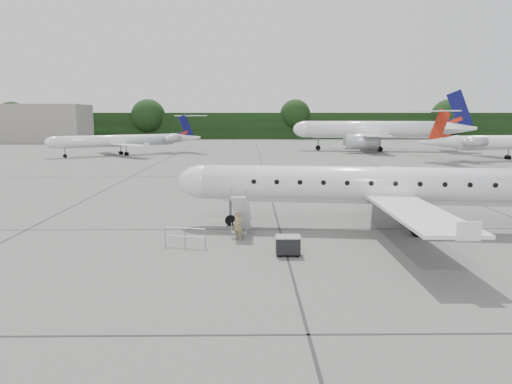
{
  "coord_description": "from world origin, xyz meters",
  "views": [
    {
      "loc": [
        -6.24,
        -25.13,
        6.7
      ],
      "look_at": [
        -5.83,
        4.05,
        2.3
      ],
      "focal_mm": 35.0,
      "sensor_mm": 36.0,
      "label": 1
    }
  ],
  "objects": [
    {
      "name": "bg_narrowbody",
      "position": [
        17.95,
        74.08,
        5.89
      ],
      "size": [
        35.9,
        28.16,
        11.77
      ],
      "primitive_type": null,
      "rotation": [
        0.0,
        0.0,
        -0.15
      ],
      "color": "silver",
      "rests_on": "ground"
    },
    {
      "name": "main_regional_jet",
      "position": [
        2.42,
        3.97,
        3.77
      ],
      "size": [
        31.98,
        24.89,
        7.55
      ],
      "primitive_type": null,
      "rotation": [
        0.0,
        0.0,
        -0.13
      ],
      "color": "silver",
      "rests_on": "ground"
    },
    {
      "name": "treeline",
      "position": [
        0.0,
        130.0,
        4.0
      ],
      "size": [
        260.0,
        4.0,
        8.0
      ],
      "primitive_type": "cube",
      "color": "black",
      "rests_on": "ground"
    },
    {
      "name": "baggage_cart",
      "position": [
        -4.35,
        -1.48,
        0.51
      ],
      "size": [
        1.19,
        0.97,
        1.02
      ],
      "primitive_type": null,
      "rotation": [
        0.0,
        0.0,
        -0.02
      ],
      "color": "black",
      "rests_on": "ground"
    },
    {
      "name": "bg_regional_left",
      "position": [
        -29.32,
        63.12,
        3.57
      ],
      "size": [
        33.57,
        31.83,
        7.15
      ],
      "primitive_type": null,
      "rotation": [
        0.0,
        0.0,
        0.62
      ],
      "color": "silver",
      "rests_on": "ground"
    },
    {
      "name": "ground",
      "position": [
        0.0,
        0.0,
        0.0
      ],
      "size": [
        320.0,
        320.0,
        0.0
      ],
      "primitive_type": "plane",
      "color": "#5E5D5B",
      "rests_on": "ground"
    },
    {
      "name": "airstair",
      "position": [
        -6.68,
        2.91,
        1.18
      ],
      "size": [
        1.14,
        2.38,
        2.37
      ],
      "primitive_type": null,
      "rotation": [
        0.0,
        0.0,
        -0.13
      ],
      "color": "silver",
      "rests_on": "ground"
    },
    {
      "name": "safety_railing",
      "position": [
        -9.57,
        0.13,
        0.5
      ],
      "size": [
        2.16,
        0.59,
        1.0
      ],
      "primitive_type": null,
      "rotation": [
        0.0,
        0.0,
        -0.23
      ],
      "color": "#94979C",
      "rests_on": "ground"
    },
    {
      "name": "terminal_building",
      "position": [
        -70.0,
        110.0,
        5.0
      ],
      "size": [
        40.0,
        14.0,
        10.0
      ],
      "primitive_type": "cube",
      "color": "gray",
      "rests_on": "ground"
    },
    {
      "name": "passenger",
      "position": [
        -6.85,
        1.63,
        0.79
      ],
      "size": [
        0.69,
        0.62,
        1.59
      ],
      "primitive_type": "imported",
      "rotation": [
        0.0,
        0.0,
        -0.52
      ],
      "color": "olive",
      "rests_on": "ground"
    }
  ]
}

